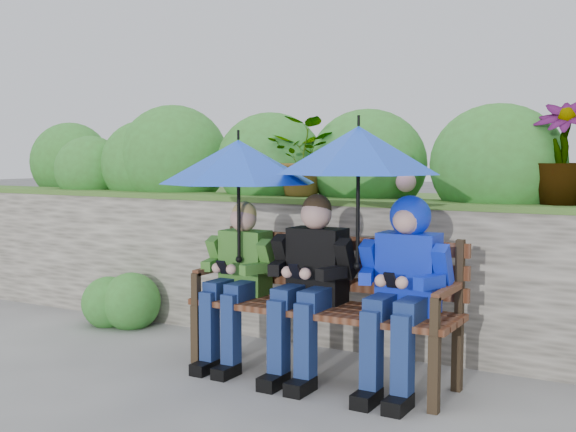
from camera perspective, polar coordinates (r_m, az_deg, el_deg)
The scene contains 8 objects.
ground at distance 4.65m, azimuth -0.63°, elevation -11.84°, with size 60.00×60.00×0.00m, color slate.
garden_backdrop at distance 5.91m, azimuth 6.93°, elevation -1.76°, with size 8.00×2.86×1.79m.
park_bench at distance 4.35m, azimuth 3.09°, elevation -6.35°, with size 1.63×0.48×0.86m.
boy_left at distance 4.57m, azimuth -4.02°, elevation -4.59°, with size 0.45×0.53×1.04m.
boy_middle at distance 4.30m, azimuth 1.74°, elevation -4.85°, with size 0.50×0.58×1.10m.
boy_right at distance 4.06m, azimuth 9.10°, elevation -4.83°, with size 0.50×0.61×1.11m.
umbrella_left at distance 4.47m, azimuth -3.94°, elevation 4.30°, with size 0.98×0.98×0.83m.
umbrella_right at distance 4.07m, azimuth 5.58°, elevation 5.20°, with size 0.95×0.95×0.87m.
Camera 1 is at (2.25, -3.84, 1.34)m, focal length 45.00 mm.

